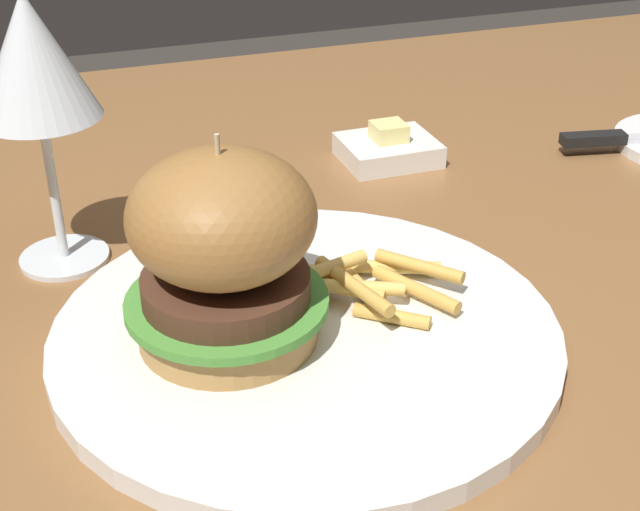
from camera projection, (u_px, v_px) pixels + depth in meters
The scene contains 6 objects.
dining_table at pixel (332, 322), 0.73m from camera, with size 1.30×0.92×0.74m.
main_plate at pixel (306, 334), 0.56m from camera, with size 0.32×0.32×0.01m, color white.
burger_sandwich at pixel (224, 250), 0.52m from camera, with size 0.12×0.12×0.13m.
fries_pile at pixel (366, 282), 0.58m from camera, with size 0.13×0.09×0.03m.
wine_glass at pixel (33, 63), 0.58m from camera, with size 0.08×0.08×0.20m.
butter_dish at pixel (388, 148), 0.81m from camera, with size 0.08×0.07×0.04m.
Camera 1 is at (-0.21, -0.57, 1.07)m, focal length 50.00 mm.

